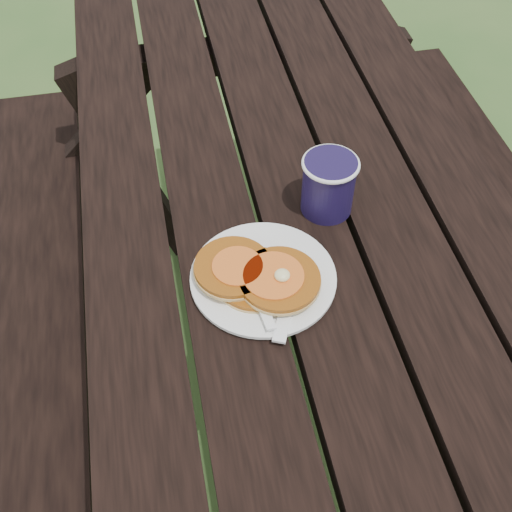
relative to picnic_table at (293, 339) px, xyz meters
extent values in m
plane|color=#305123|center=(0.00, 0.00, -0.37)|extent=(60.00, 60.00, 0.00)
cube|color=black|center=(0.00, 0.00, 0.36)|extent=(0.75, 1.80, 0.04)
cube|color=black|center=(-0.55, 0.00, 0.06)|extent=(0.25, 1.80, 0.04)
cylinder|color=white|center=(-0.10, -0.12, 0.39)|extent=(0.25, 0.25, 0.01)
cylinder|color=#9D5211|center=(-0.11, -0.13, 0.40)|extent=(0.12, 0.12, 0.01)
cylinder|color=#9D5211|center=(-0.14, -0.11, 0.41)|extent=(0.12, 0.12, 0.01)
cylinder|color=#9D5211|center=(-0.08, -0.15, 0.41)|extent=(0.13, 0.13, 0.01)
cylinder|color=#CB5A1D|center=(-0.08, -0.14, 0.42)|extent=(0.09, 0.09, 0.00)
ellipsoid|color=#F4E59E|center=(-0.07, -0.15, 0.42)|extent=(0.02, 0.02, 0.01)
cube|color=white|center=(-0.06, -0.17, 0.39)|extent=(0.09, 0.17, 0.00)
cylinder|color=#181036|center=(0.04, 0.01, 0.44)|extent=(0.09, 0.09, 0.11)
torus|color=white|center=(0.04, 0.01, 0.48)|extent=(0.10, 0.10, 0.01)
cylinder|color=black|center=(0.04, 0.01, 0.48)|extent=(0.08, 0.08, 0.01)
camera|label=1|loc=(-0.23, -0.74, 1.18)|focal=45.00mm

